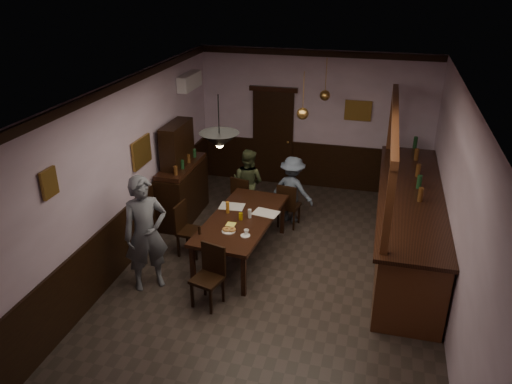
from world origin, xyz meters
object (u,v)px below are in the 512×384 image
(person_seated_left, at_px, (248,182))
(chair_far_left, at_px, (243,196))
(person_seated_right, at_px, (292,190))
(pendant_brass_mid, at_px, (303,114))
(person_standing, at_px, (146,234))
(pendant_iron, at_px, (219,140))
(dining_table, at_px, (241,221))
(sideboard, at_px, (181,181))
(bar_counter, at_px, (408,223))
(coffee_cup, at_px, (246,232))
(chair_far_right, at_px, (288,204))
(pendant_brass_far, at_px, (325,96))
(soda_can, at_px, (241,216))
(chair_near, at_px, (210,272))
(chair_side, at_px, (186,227))

(person_seated_left, bearing_deg, chair_far_left, 98.36)
(person_seated_right, relative_size, pendant_brass_mid, 1.63)
(person_standing, distance_m, pendant_iron, 1.84)
(dining_table, distance_m, sideboard, 1.88)
(person_seated_left, height_order, person_seated_right, person_seated_left)
(dining_table, bearing_deg, bar_counter, 15.48)
(sideboard, bearing_deg, bar_counter, -4.97)
(pendant_iron, bearing_deg, coffee_cup, 41.82)
(chair_far_right, xyz_separation_m, bar_counter, (2.14, -0.49, 0.14))
(chair_far_right, relative_size, person_seated_right, 0.67)
(person_standing, xyz_separation_m, person_seated_left, (0.83, 2.74, -0.23))
(dining_table, height_order, pendant_brass_far, pendant_brass_far)
(soda_can, distance_m, pendant_iron, 1.71)
(chair_near, distance_m, sideboard, 2.83)
(pendant_iron, relative_size, pendant_brass_mid, 0.93)
(chair_near, distance_m, coffee_cup, 0.91)
(chair_far_right, relative_size, person_standing, 0.48)
(chair_near, relative_size, pendant_brass_far, 1.15)
(soda_can, relative_size, pendant_iron, 0.16)
(chair_far_left, distance_m, chair_side, 1.55)
(pendant_brass_far, bearing_deg, chair_near, -106.52)
(chair_side, bearing_deg, sideboard, 30.14)
(person_standing, bearing_deg, coffee_cup, -14.94)
(chair_far_right, xyz_separation_m, soda_can, (-0.54, -1.31, 0.33))
(sideboard, distance_m, pendant_brass_far, 3.19)
(dining_table, bearing_deg, coffee_cup, -66.05)
(chair_near, distance_m, pendant_brass_far, 4.24)
(chair_far_right, height_order, pendant_iron, pendant_iron)
(person_seated_right, height_order, pendant_iron, pendant_iron)
(chair_far_right, xyz_separation_m, sideboard, (-2.07, -0.13, 0.29))
(pendant_brass_far, bearing_deg, coffee_cup, -104.75)
(sideboard, bearing_deg, chair_far_left, 9.79)
(chair_near, bearing_deg, chair_side, 140.01)
(person_seated_left, bearing_deg, pendant_brass_far, -133.64)
(chair_far_left, bearing_deg, coffee_cup, 122.01)
(bar_counter, distance_m, pendant_brass_mid, 2.54)
(chair_far_right, distance_m, coffee_cup, 1.82)
(chair_near, bearing_deg, coffee_cup, 82.23)
(chair_near, bearing_deg, person_standing, -173.90)
(chair_far_left, relative_size, person_seated_left, 0.66)
(pendant_brass_far, bearing_deg, chair_side, -127.93)
(person_standing, bearing_deg, person_seated_left, 33.71)
(chair_side, relative_size, person_standing, 0.51)
(person_standing, height_order, sideboard, sideboard)
(chair_far_left, bearing_deg, pendant_iron, 112.02)
(person_seated_left, distance_m, sideboard, 1.29)
(chair_far_left, distance_m, chair_near, 2.64)
(coffee_cup, bearing_deg, pendant_iron, -133.41)
(chair_far_left, distance_m, coffee_cup, 1.95)
(sideboard, height_order, pendant_brass_far, pendant_brass_far)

